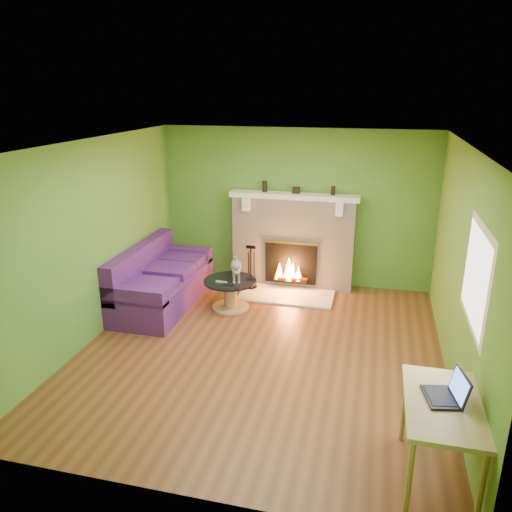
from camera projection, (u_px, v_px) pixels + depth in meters
The scene contains 22 objects.
floor at pixel (261, 350), 6.40m from camera, with size 5.00×5.00×0.00m, color #593319.
ceiling at pixel (262, 144), 5.57m from camera, with size 5.00×5.00×0.00m, color white.
wall_back at pixel (296, 208), 8.29m from camera, with size 5.00×5.00×0.00m, color #47812A.
wall_front at pixel (184, 358), 3.69m from camera, with size 5.00×5.00×0.00m, color #47812A.
wall_left at pixel (93, 241), 6.49m from camera, with size 5.00×5.00×0.00m, color #47812A.
wall_right at pixel (460, 270), 5.48m from camera, with size 5.00×5.00×0.00m, color #47812A.
window_frame at pixel (476, 277), 4.57m from camera, with size 1.20×1.20×0.00m, color silver.
window_pane at pixel (476, 277), 4.58m from camera, with size 1.06×1.06×0.00m, color white.
fireplace at pixel (293, 241), 8.29m from camera, with size 2.10×0.46×1.58m.
hearth at pixel (286, 295), 8.06m from camera, with size 1.50×0.75×0.03m, color beige.
mantel at pixel (294, 196), 8.02m from camera, with size 2.10×0.28×0.08m, color silver.
sofa at pixel (159, 282), 7.67m from camera, with size 0.93×2.06×0.92m.
coffee_table at pixel (230, 292), 7.55m from camera, with size 0.80×0.80×0.45m.
desk at pixel (443, 412), 4.06m from camera, with size 0.62×1.06×0.78m.
cat at pixel (236, 268), 7.46m from camera, with size 0.21×0.57×0.36m, color slate, non-canonical shape.
remote_silver at pixel (221, 282), 7.40m from camera, with size 0.17×0.04×0.02m, color gray.
remote_black at pixel (228, 284), 7.31m from camera, with size 0.16×0.04×0.02m, color black.
laptop at pixel (443, 385), 4.04m from camera, with size 0.30×0.34×0.25m, color black, non-canonical shape.
fire_tools at pixel (251, 267), 8.21m from camera, with size 0.20×0.20×0.74m, color black, non-canonical shape.
mantel_vase_left at pixel (265, 186), 8.12m from camera, with size 0.08×0.08×0.18m, color black.
mantel_vase_right at pixel (333, 191), 7.87m from camera, with size 0.07×0.07×0.14m, color black.
mantel_box at pixel (296, 190), 8.01m from camera, with size 0.12×0.08×0.10m, color black.
Camera 1 is at (1.29, -5.53, 3.20)m, focal length 35.00 mm.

